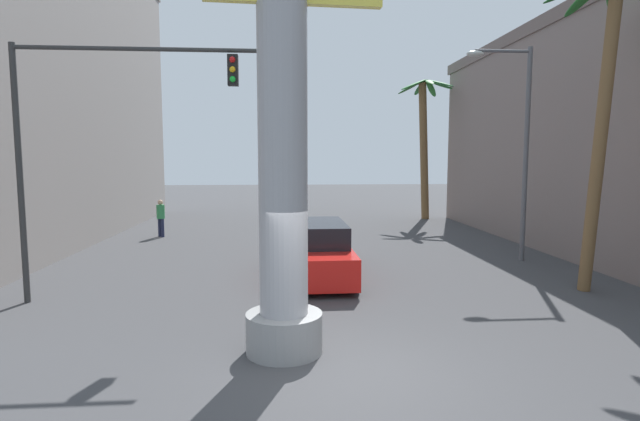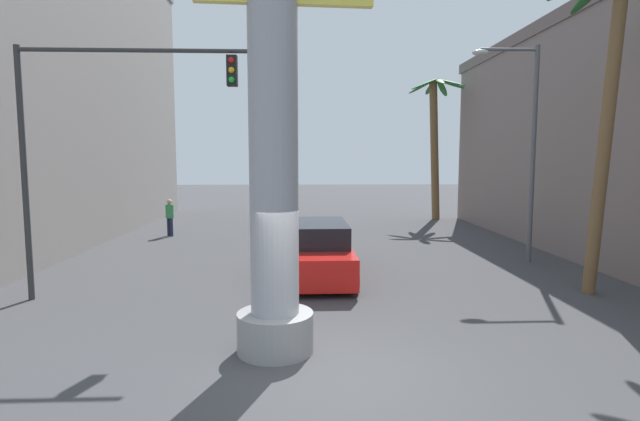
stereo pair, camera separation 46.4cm
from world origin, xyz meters
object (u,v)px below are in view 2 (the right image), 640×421
palm_tree_near_right (611,75)px  pedestrian_far_left (170,215)px  neon_sign_pole (273,34)px  street_lamp (524,133)px  palm_tree_far_right (435,134)px  car_lead (316,250)px  traffic_light_mast (100,121)px

palm_tree_near_right → pedestrian_far_left: 17.04m
neon_sign_pole → street_lamp: 10.65m
palm_tree_far_right → pedestrian_far_left: size_ratio=4.79×
palm_tree_far_right → palm_tree_near_right: 15.40m
car_lead → palm_tree_near_right: 8.67m
street_lamp → palm_tree_far_right: size_ratio=0.90×
palm_tree_far_right → neon_sign_pole: bearing=-112.7°
street_lamp → car_lead: 7.72m
neon_sign_pole → pedestrian_far_left: size_ratio=7.40×
palm_tree_near_right → traffic_light_mast: bearing=179.4°
pedestrian_far_left → street_lamp: bearing=-25.0°
street_lamp → palm_tree_near_right: bearing=-86.2°
street_lamp → car_lead: street_lamp is taller
car_lead → palm_tree_far_right: (6.96, 13.10, 3.98)m
traffic_light_mast → palm_tree_near_right: size_ratio=0.75×
palm_tree_near_right → pedestrian_far_left: palm_tree_near_right is taller
neon_sign_pole → palm_tree_far_right: 20.35m
palm_tree_far_right → pedestrian_far_left: 14.67m
palm_tree_near_right → palm_tree_far_right: bearing=90.1°
street_lamp → pedestrian_far_left: bearing=155.0°
traffic_light_mast → palm_tree_near_right: (12.09, -0.13, 1.09)m
traffic_light_mast → palm_tree_near_right: 12.14m
car_lead → pedestrian_far_left: bearing=128.7°
traffic_light_mast → palm_tree_near_right: bearing=-0.6°
neon_sign_pole → palm_tree_near_right: bearing=23.1°
street_lamp → traffic_light_mast: bearing=-162.0°
traffic_light_mast → car_lead: bearing=22.9°
palm_tree_near_right → neon_sign_pole: bearing=-156.9°
neon_sign_pole → car_lead: bearing=80.9°
street_lamp → palm_tree_near_right: 4.15m
traffic_light_mast → pedestrian_far_left: (-1.01, 9.82, -3.32)m
street_lamp → traffic_light_mast: street_lamp is taller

